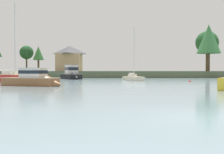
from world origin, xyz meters
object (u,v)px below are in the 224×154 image
(sailboat_red, at_px, (12,80))
(mooring_buoy_red, at_px, (190,81))
(cruiser_wood, at_px, (35,82))
(sailboat_cream, at_px, (133,79))
(cruiser_black, at_px, (72,76))

(sailboat_red, height_order, mooring_buoy_red, sailboat_red)
(cruiser_wood, distance_m, sailboat_cream, 23.59)
(sailboat_red, distance_m, cruiser_black, 18.45)
(sailboat_cream, xyz_separation_m, sailboat_red, (-20.29, -6.58, 0.08))
(sailboat_cream, bearing_deg, sailboat_red, -162.03)
(cruiser_wood, relative_size, sailboat_cream, 0.76)
(sailboat_red, xyz_separation_m, mooring_buoy_red, (29.36, 0.95, -0.24))
(cruiser_black, bearing_deg, sailboat_red, -113.60)
(sailboat_cream, bearing_deg, mooring_buoy_red, -31.87)
(cruiser_wood, height_order, mooring_buoy_red, cruiser_wood)
(sailboat_cream, relative_size, mooring_buoy_red, 25.62)
(sailboat_red, bearing_deg, mooring_buoy_red, 1.84)
(sailboat_red, relative_size, mooring_buoy_red, 33.45)
(cruiser_wood, bearing_deg, sailboat_red, 119.50)
(sailboat_cream, bearing_deg, cruiser_wood, -122.91)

